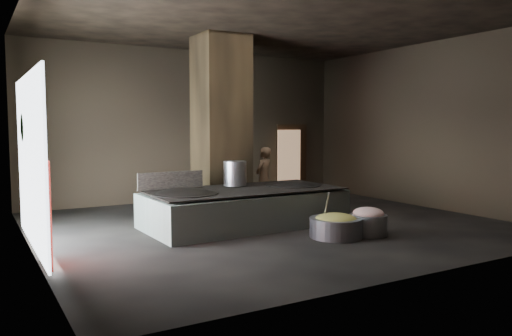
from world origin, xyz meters
TOP-DOWN VIEW (x-y plane):
  - floor at (0.00, 0.00)m, footprint 10.00×9.00m
  - ceiling at (0.00, 0.00)m, footprint 10.00×9.00m
  - back_wall at (0.00, 4.55)m, footprint 10.00×0.10m
  - front_wall at (0.00, -4.55)m, footprint 10.00×0.10m
  - left_wall at (-5.05, 0.00)m, footprint 0.10×9.00m
  - right_wall at (5.05, 0.00)m, footprint 0.10×9.00m
  - pillar at (-0.30, 1.90)m, footprint 1.20×1.20m
  - hearth_platform at (-0.59, 0.15)m, footprint 4.46×2.25m
  - platform_cap at (-0.59, 0.15)m, footprint 4.30×2.06m
  - wok_left at (-2.04, 0.10)m, footprint 1.38×1.38m
  - wok_left_rim at (-2.04, 0.10)m, footprint 1.41×1.41m
  - wok_right at (0.76, 0.20)m, footprint 1.29×1.29m
  - wok_right_rim at (0.76, 0.20)m, footprint 1.32×1.32m
  - stock_pot at (-0.54, 0.70)m, footprint 0.53×0.53m
  - splash_guard at (-2.04, 0.90)m, footprint 1.53×0.11m
  - cook at (1.09, 2.09)m, footprint 0.72×0.64m
  - veg_basin at (0.43, -1.82)m, footprint 1.16×1.16m
  - veg_fill at (0.43, -1.82)m, footprint 0.87×0.87m
  - ladle at (0.28, -1.67)m, footprint 0.17×0.41m
  - meat_basin at (1.14, -1.99)m, footprint 1.00×1.00m
  - meat_fill at (1.14, -1.99)m, footprint 0.64×0.64m
  - doorway_near at (1.20, 4.45)m, footprint 1.18×0.08m
  - doorway_near_glow at (0.98, 4.49)m, footprint 0.74×0.04m
  - doorway_far at (3.60, 4.45)m, footprint 1.18×0.08m
  - doorway_far_glow at (3.40, 4.31)m, footprint 0.90×0.04m
  - left_opening at (-4.95, 0.20)m, footprint 0.04×4.20m
  - pavilion_sliver at (-4.88, -1.10)m, footprint 0.05×0.90m
  - tree_silhouette at (-4.85, 1.30)m, footprint 0.28×1.10m

SIDE VIEW (x-z plane):
  - floor at x=0.00m, z-range -0.10..0.00m
  - veg_basin at x=0.43m, z-range 0.00..0.39m
  - meat_basin at x=1.14m, z-range 0.00..0.42m
  - veg_fill at x=0.43m, z-range 0.22..0.48m
  - hearth_platform at x=-0.59m, z-range 0.00..0.76m
  - meat_fill at x=1.14m, z-range 0.33..0.57m
  - ladle at x=0.28m, z-range 0.17..0.93m
  - wok_left at x=-2.04m, z-range 0.56..0.94m
  - wok_right at x=0.76m, z-range 0.57..0.93m
  - platform_cap at x=-0.59m, z-range 0.80..0.83m
  - wok_left_rim at x=-2.04m, z-range 0.80..0.84m
  - wok_right_rim at x=0.76m, z-range 0.80..0.84m
  - cook at x=1.09m, z-range 0.00..1.66m
  - pavilion_sliver at x=-4.88m, z-range 0.00..1.70m
  - splash_guard at x=-2.04m, z-range 0.84..1.22m
  - doorway_near_glow at x=0.98m, z-range 0.17..1.93m
  - doorway_far_glow at x=3.40m, z-range -0.01..2.11m
  - doorway_near at x=1.20m, z-range -0.09..2.29m
  - doorway_far at x=3.60m, z-range -0.09..2.29m
  - stock_pot at x=-0.54m, z-range 0.84..1.42m
  - left_opening at x=-4.95m, z-range 0.05..3.15m
  - tree_silhouette at x=-4.85m, z-range 1.65..2.75m
  - back_wall at x=0.00m, z-range 0.00..4.50m
  - front_wall at x=0.00m, z-range 0.00..4.50m
  - left_wall at x=-5.05m, z-range 0.00..4.50m
  - right_wall at x=5.05m, z-range 0.00..4.50m
  - pillar at x=-0.30m, z-range 0.00..4.50m
  - ceiling at x=0.00m, z-range 4.50..4.60m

